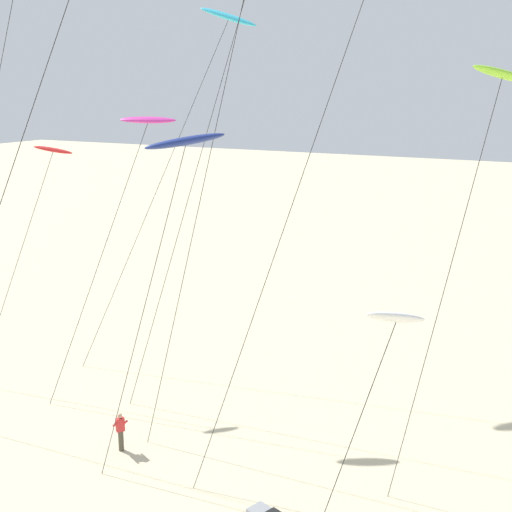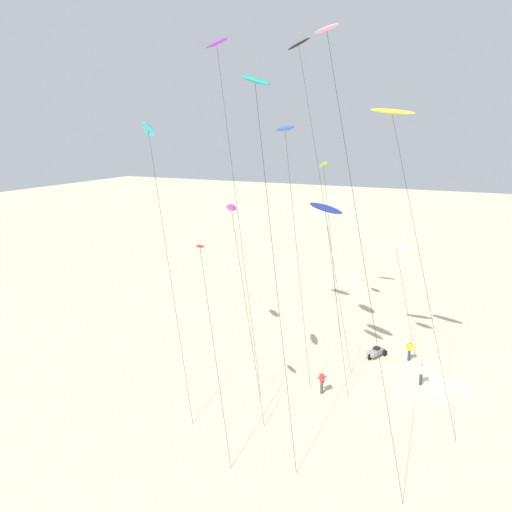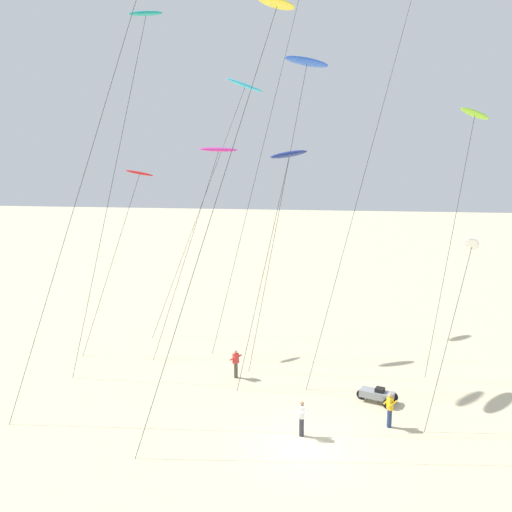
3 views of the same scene
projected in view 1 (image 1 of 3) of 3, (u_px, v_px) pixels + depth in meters
name	position (u px, v px, depth m)	size (l,w,h in m)	color
kite_navy	(185.00, 143.00, 25.22)	(3.61, 4.49, 13.15)	navy
kite_white	(396.00, 319.00, 19.23)	(2.84, 3.82, 9.08)	white
kite_red	(51.00, 156.00, 33.70)	(3.81, 4.17, 11.97)	red
kite_lime	(501.00, 80.00, 23.18)	(3.47, 3.67, 15.54)	#8CD833
kite_magenta	(147.00, 122.00, 31.57)	(4.72, 4.92, 13.41)	#D8339E
kite_cyan	(228.00, 20.00, 35.94)	(7.04, 7.64, 18.86)	#33BFE0
kite_flyer_middle	(121.00, 431.00, 28.46)	(0.72, 0.72, 1.67)	#4C4738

